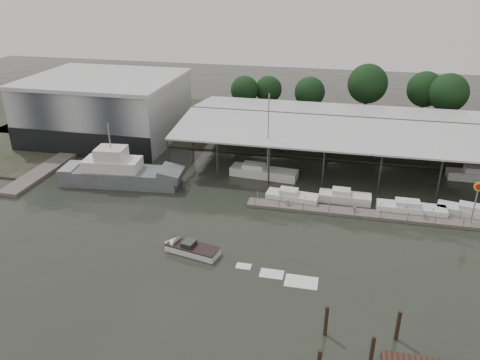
% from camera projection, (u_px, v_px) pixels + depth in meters
% --- Properties ---
extents(ground, '(200.00, 200.00, 0.00)m').
position_uv_depth(ground, '(220.00, 244.00, 50.11)').
color(ground, '#262B23').
rests_on(ground, ground).
extents(land_strip_far, '(140.00, 30.00, 0.30)m').
position_uv_depth(land_strip_far, '(277.00, 126.00, 87.41)').
color(land_strip_far, '#3E4231').
rests_on(land_strip_far, ground).
extents(land_strip_west, '(20.00, 40.00, 0.30)m').
position_uv_depth(land_strip_west, '(49.00, 131.00, 84.65)').
color(land_strip_west, '#3E4231').
rests_on(land_strip_west, ground).
extents(storage_warehouse, '(24.50, 20.50, 10.50)m').
position_uv_depth(storage_warehouse, '(106.00, 107.00, 80.08)').
color(storage_warehouse, '#ADB3B8').
rests_on(storage_warehouse, ground).
extents(covered_boat_shed, '(58.24, 24.00, 6.96)m').
position_uv_depth(covered_boat_shed, '(379.00, 123.00, 69.12)').
color(covered_boat_shed, silver).
rests_on(covered_boat_shed, ground).
extents(trawler_dock, '(3.00, 18.00, 0.50)m').
position_uv_depth(trawler_dock, '(47.00, 169.00, 68.38)').
color(trawler_dock, '#625C56').
rests_on(trawler_dock, ground).
extents(floating_dock, '(28.00, 2.00, 1.40)m').
position_uv_depth(floating_dock, '(363.00, 214.00, 55.95)').
color(floating_dock, '#625C56').
rests_on(floating_dock, ground).
extents(shell_fuel_sign, '(1.10, 0.18, 5.55)m').
position_uv_depth(shell_fuel_sign, '(477.00, 195.00, 52.04)').
color(shell_fuel_sign, gray).
rests_on(shell_fuel_sign, ground).
extents(grey_trawler, '(16.96, 5.89, 8.84)m').
position_uv_depth(grey_trawler, '(121.00, 173.00, 63.63)').
color(grey_trawler, slate).
rests_on(grey_trawler, ground).
extents(white_sailboat, '(9.69, 3.52, 12.20)m').
position_uv_depth(white_sailboat, '(263.00, 172.00, 66.23)').
color(white_sailboat, white).
rests_on(white_sailboat, ground).
extents(speedboat_underway, '(17.15, 5.56, 2.00)m').
position_uv_depth(speedboat_underway, '(188.00, 248.00, 48.69)').
color(speedboat_underway, white).
rests_on(speedboat_underway, ground).
extents(moored_cruiser_0, '(6.70, 2.86, 1.70)m').
position_uv_depth(moored_cruiser_0, '(292.00, 197.00, 59.16)').
color(moored_cruiser_0, white).
rests_on(moored_cruiser_0, ground).
extents(moored_cruiser_1, '(6.52, 2.37, 1.70)m').
position_uv_depth(moored_cruiser_1, '(344.00, 197.00, 59.14)').
color(moored_cruiser_1, white).
rests_on(moored_cruiser_1, ground).
extents(moored_cruiser_2, '(8.05, 2.26, 1.70)m').
position_uv_depth(moored_cruiser_2, '(411.00, 209.00, 56.25)').
color(moored_cruiser_2, white).
rests_on(moored_cruiser_2, ground).
extents(moored_cruiser_3, '(8.97, 4.25, 1.70)m').
position_uv_depth(moored_cruiser_3, '(475.00, 213.00, 55.18)').
color(moored_cruiser_3, white).
rests_on(moored_cruiser_3, ground).
extents(horizon_tree_line, '(70.22, 9.86, 11.06)m').
position_uv_depth(horizon_tree_line, '(415.00, 93.00, 85.24)').
color(horizon_tree_line, black).
rests_on(horizon_tree_line, ground).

